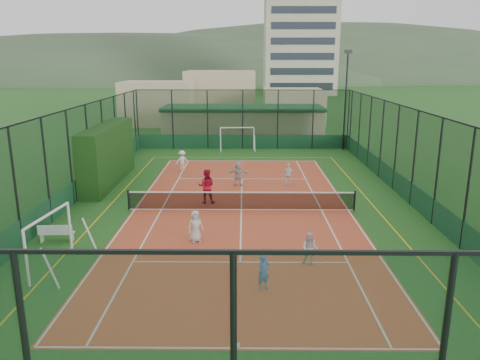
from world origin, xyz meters
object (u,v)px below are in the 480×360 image
at_px(futsal_goal_near, 50,242).
at_px(child_near_right, 310,249).
at_px(floodlight_ne, 346,101).
at_px(white_bench, 57,233).
at_px(futsal_goal_far, 237,139).
at_px(apartment_tower, 300,22).
at_px(child_near_left, 195,226).
at_px(clubhouse, 243,123).
at_px(child_near_mid, 264,272).
at_px(child_far_left, 182,161).
at_px(coach, 206,186).
at_px(child_far_back, 238,174).
at_px(child_far_right, 288,175).

height_order(futsal_goal_near, child_near_right, futsal_goal_near).
xyz_separation_m(floodlight_ne, child_near_right, (-5.99, -23.19, -3.48)).
bearing_deg(white_bench, futsal_goal_far, 67.12).
height_order(apartment_tower, child_near_left, apartment_tower).
bearing_deg(futsal_goal_near, floodlight_ne, -26.59).
distance_m(clubhouse, apartment_tower, 62.64).
xyz_separation_m(white_bench, child_near_mid, (8.61, -4.16, 0.22)).
distance_m(white_bench, futsal_goal_near, 2.72).
xyz_separation_m(child_far_left, coach, (2.29, -7.49, 0.22)).
relative_size(child_near_left, coach, 0.74).
bearing_deg(futsal_goal_far, child_near_left, -98.26).
bearing_deg(futsal_goal_near, child_far_back, -23.18).
relative_size(futsal_goal_far, child_near_left, 2.16).
bearing_deg(child_far_left, futsal_goal_far, -137.11).
bearing_deg(apartment_tower, futsal_goal_near, -102.07).
bearing_deg(futsal_goal_near, child_near_right, -81.25).
height_order(white_bench, child_near_mid, child_near_mid).
bearing_deg(child_far_left, child_near_mid, 84.60).
bearing_deg(child_far_left, child_near_right, 92.39).
bearing_deg(white_bench, futsal_goal_near, -75.88).
distance_m(floodlight_ne, coach, 18.90).
bearing_deg(child_far_right, child_near_mid, 89.27).
height_order(child_near_left, coach, coach).
distance_m(apartment_tower, child_near_mid, 92.33).
relative_size(floodlight_ne, apartment_tower, 0.28).
relative_size(clubhouse, child_far_left, 10.80).
height_order(apartment_tower, child_far_right, apartment_tower).
bearing_deg(apartment_tower, child_far_right, -96.77).
relative_size(child_far_right, child_far_back, 0.93).
distance_m(floodlight_ne, futsal_goal_near, 28.37).
relative_size(white_bench, child_near_mid, 1.17).
relative_size(floodlight_ne, coach, 4.46).
distance_m(child_near_mid, child_far_right, 13.44).
bearing_deg(child_far_back, child_near_left, 85.79).
height_order(child_near_left, child_near_mid, child_near_left).
height_order(white_bench, coach, coach).
height_order(child_near_right, child_far_left, child_far_left).
height_order(futsal_goal_near, futsal_goal_far, futsal_goal_near).
xyz_separation_m(child_near_left, coach, (0.04, 5.50, 0.24)).
bearing_deg(clubhouse, floodlight_ne, -32.12).
xyz_separation_m(child_near_mid, child_far_right, (2.03, 13.28, 0.08)).
distance_m(floodlight_ne, child_far_back, 15.12).
xyz_separation_m(futsal_goal_far, child_near_left, (-1.45, -20.71, -0.26)).
height_order(futsal_goal_far, child_far_right, futsal_goal_far).
bearing_deg(apartment_tower, white_bench, -102.91).
height_order(apartment_tower, child_far_left, apartment_tower).
bearing_deg(child_near_right, child_near_left, 173.86).
relative_size(floodlight_ne, white_bench, 5.73).
relative_size(child_near_left, child_near_mid, 1.11).
distance_m(white_bench, futsal_goal_far, 22.05).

